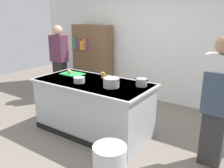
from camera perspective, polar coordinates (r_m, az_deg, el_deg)
ground_plane at (r=4.19m, az=-4.46°, el=-11.31°), size 10.00×10.00×0.00m
back_wall at (r=5.51m, az=9.21°, el=11.67°), size 6.40×0.12×3.00m
counter_island at (r=3.99m, az=-4.61°, el=-5.40°), size 1.98×0.98×0.90m
cutting_board at (r=4.34m, az=-9.59°, el=2.42°), size 0.40×0.28×0.02m
onion at (r=4.32m, az=-10.33°, el=2.97°), size 0.08×0.08×0.08m
stock_pot at (r=3.53m, az=-0.19°, el=0.38°), size 0.31×0.24×0.14m
sauce_pan at (r=3.60m, az=7.16°, el=0.40°), size 0.24×0.17×0.12m
mixing_bowl at (r=3.80m, az=-7.99°, el=0.99°), size 0.18×0.18×0.09m
juice_cup at (r=4.04m, az=-2.21°, el=2.16°), size 0.07×0.07×0.10m
trash_bin at (r=2.92m, az=-0.54°, el=-19.18°), size 0.40×0.40×0.50m
person_chef at (r=3.25m, az=24.19°, el=-3.67°), size 0.38×0.25×1.72m
person_guest at (r=5.62m, az=-12.65°, el=5.51°), size 0.38×0.24×1.72m
bookshelf at (r=6.12m, az=-4.85°, el=6.19°), size 1.10×0.31×1.70m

